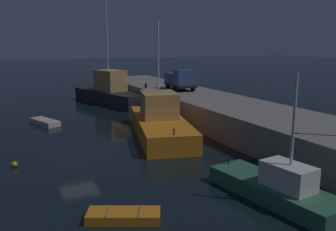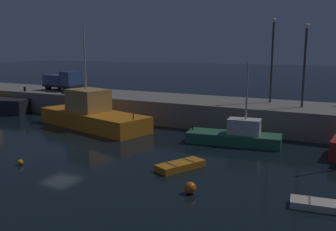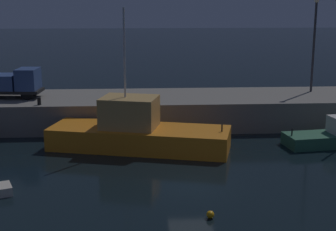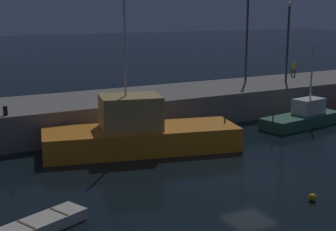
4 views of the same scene
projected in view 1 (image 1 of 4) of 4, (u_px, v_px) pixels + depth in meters
The scene contains 11 objects.
ground_plane at pixel (78, 157), 25.00m from camera, with size 320.00×320.00×0.00m, color black.
pier_quay at pixel (249, 121), 30.87m from camera, with size 65.69×7.45×2.36m.
fishing_boat_blue at pixel (160, 122), 30.58m from camera, with size 13.00×6.89×9.67m.
fishing_boat_white at pixel (112, 93), 46.74m from camera, with size 13.24×7.39×13.72m.
fishing_boat_orange at pixel (277, 187), 17.97m from camera, with size 7.59×3.31×6.44m.
dinghy_orange_near at pixel (124, 216), 16.00m from camera, with size 2.47×3.45×0.46m.
rowboat_white_mid at pixel (45, 122), 34.82m from camera, with size 3.95×2.58×0.53m.
mooring_buoy_near at pixel (14, 164), 22.85m from camera, with size 0.37×0.37×0.37m, color orange.
utility_truck at pixel (180, 79), 42.05m from camera, with size 5.18×2.67×2.40m.
bollard_west at pixel (146, 86), 44.00m from camera, with size 0.28×0.28×0.55m, color black.
bollard_central at pixel (167, 92), 38.53m from camera, with size 0.28×0.28×0.59m, color black.
Camera 1 is at (24.34, -4.45, 7.78)m, focal length 38.35 mm.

